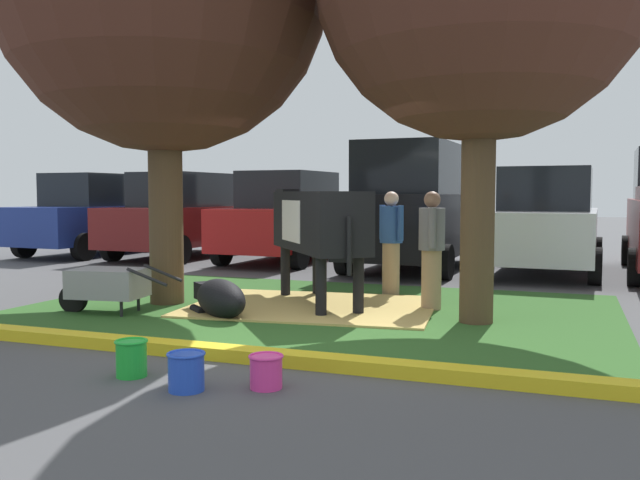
{
  "coord_description": "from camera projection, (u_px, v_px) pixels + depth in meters",
  "views": [
    {
      "loc": [
        2.69,
        -6.68,
        1.54
      ],
      "look_at": [
        -0.49,
        1.94,
        0.9
      ],
      "focal_mm": 37.78,
      "sensor_mm": 36.0,
      "label": 1
    }
  ],
  "objects": [
    {
      "name": "ground_plane",
      "position": [
        300.0,
        336.0,
        7.29
      ],
      "size": [
        80.0,
        80.0,
        0.0
      ],
      "primitive_type": "plane",
      "color": "#4C4C4F"
    },
    {
      "name": "grass_island",
      "position": [
        316.0,
        309.0,
        8.86
      ],
      "size": [
        7.58,
        5.17,
        0.02
      ],
      "primitive_type": "cube",
      "color": "#2D5B23",
      "rests_on": "ground"
    },
    {
      "name": "curb_yellow",
      "position": [
        213.0,
        352.0,
        6.29
      ],
      "size": [
        8.78,
        0.24,
        0.12
      ],
      "primitive_type": "cube",
      "color": "yellow",
      "rests_on": "ground"
    },
    {
      "name": "hay_bedding",
      "position": [
        312.0,
        307.0,
        8.99
      ],
      "size": [
        3.44,
        2.73,
        0.04
      ],
      "primitive_type": "cube",
      "rotation": [
        0.0,
        0.0,
        0.11
      ],
      "color": "tan",
      "rests_on": "ground"
    },
    {
      "name": "cow_holstein",
      "position": [
        317.0,
        222.0,
        9.19
      ],
      "size": [
        2.23,
        2.69,
        1.6
      ],
      "color": "black",
      "rests_on": "ground"
    },
    {
      "name": "calf_lying",
      "position": [
        220.0,
        298.0,
        8.34
      ],
      "size": [
        1.2,
        1.1,
        0.48
      ],
      "color": "black",
      "rests_on": "ground"
    },
    {
      "name": "person_handler",
      "position": [
        432.0,
        247.0,
        8.79
      ],
      "size": [
        0.34,
        0.52,
        1.56
      ],
      "color": "#9E7F5B",
      "rests_on": "ground"
    },
    {
      "name": "person_visitor_near",
      "position": [
        391.0,
        240.0,
        10.06
      ],
      "size": [
        0.44,
        0.36,
        1.57
      ],
      "color": "#9E7F5B",
      "rests_on": "ground"
    },
    {
      "name": "wheelbarrow",
      "position": [
        106.0,
        284.0,
        8.55
      ],
      "size": [
        1.62,
        0.72,
        0.63
      ],
      "color": "gray",
      "rests_on": "ground"
    },
    {
      "name": "bucket_green",
      "position": [
        131.0,
        357.0,
        5.65
      ],
      "size": [
        0.28,
        0.28,
        0.31
      ],
      "color": "green",
      "rests_on": "ground"
    },
    {
      "name": "bucket_blue",
      "position": [
        186.0,
        371.0,
        5.25
      ],
      "size": [
        0.3,
        0.3,
        0.3
      ],
      "color": "blue",
      "rests_on": "ground"
    },
    {
      "name": "bucket_pink",
      "position": [
        266.0,
        371.0,
        5.32
      ],
      "size": [
        0.28,
        0.28,
        0.27
      ],
      "color": "#EA3893",
      "rests_on": "ground"
    },
    {
      "name": "sedan_blue",
      "position": [
        95.0,
        215.0,
        16.92
      ],
      "size": [
        2.16,
        4.47,
        2.02
      ],
      "color": "navy",
      "rests_on": "ground"
    },
    {
      "name": "sedan_silver",
      "position": [
        182.0,
        216.0,
        16.09
      ],
      "size": [
        2.16,
        4.47,
        2.02
      ],
      "color": "maroon",
      "rests_on": "ground"
    },
    {
      "name": "sedan_red",
      "position": [
        289.0,
        218.0,
        15.17
      ],
      "size": [
        2.16,
        4.47,
        2.02
      ],
      "color": "red",
      "rests_on": "ground"
    },
    {
      "name": "suv_black",
      "position": [
        415.0,
        207.0,
        13.58
      ],
      "size": [
        2.27,
        4.68,
        2.52
      ],
      "color": "black",
      "rests_on": "ground"
    },
    {
      "name": "hatchback_white",
      "position": [
        546.0,
        222.0,
        12.87
      ],
      "size": [
        2.16,
        4.47,
        2.02
      ],
      "color": "silver",
      "rests_on": "ground"
    }
  ]
}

